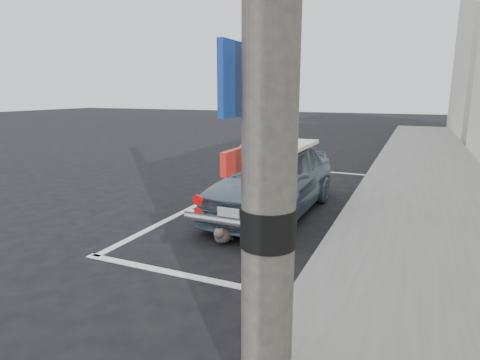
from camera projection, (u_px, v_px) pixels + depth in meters
name	position (u px, v px, depth m)	size (l,w,h in m)	color
ground	(174.00, 254.00, 5.39)	(80.00, 80.00, 0.00)	black
sidewalk	(433.00, 235.00, 5.90)	(2.80, 40.00, 0.15)	slate
pline_rear	(186.00, 276.00, 4.74)	(3.00, 0.12, 0.01)	silver
pline_front	(319.00, 171.00, 11.00)	(3.00, 0.12, 0.01)	silver
pline_side	(216.00, 195.00, 8.42)	(0.12, 7.00, 0.01)	silver
retro_coupe	(274.00, 177.00, 7.15)	(1.55, 3.74, 1.26)	slate
cat	(223.00, 234.00, 5.75)	(0.26, 0.55, 0.29)	#746859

